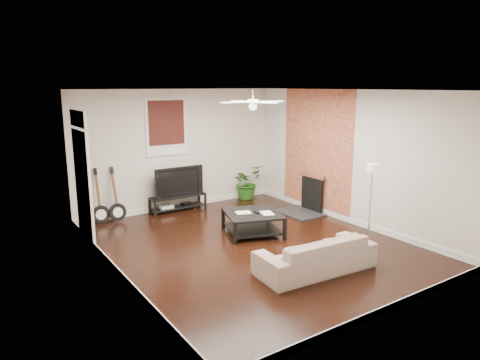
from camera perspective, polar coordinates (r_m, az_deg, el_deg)
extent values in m
cube|color=black|center=(8.14, 1.58, -8.44)|extent=(5.00, 6.00, 0.01)
cube|color=white|center=(7.61, 1.70, 11.69)|extent=(5.00, 6.00, 0.01)
cube|color=silver|center=(10.31, -8.04, 3.93)|extent=(5.00, 0.01, 2.80)
cube|color=silver|center=(5.64, 19.54, -3.65)|extent=(5.00, 0.01, 2.80)
cube|color=silver|center=(6.66, -16.22, -1.05)|extent=(0.01, 6.00, 2.80)
cube|color=silver|center=(9.40, 14.21, 2.86)|extent=(0.01, 6.00, 2.80)
cube|color=#B05839|center=(10.08, 9.96, 3.67)|extent=(0.02, 2.20, 2.80)
cube|color=black|center=(10.07, 8.57, -1.75)|extent=(0.80, 1.10, 0.92)
cube|color=#34140E|center=(10.09, -9.61, 6.84)|extent=(1.00, 0.06, 1.30)
cube|color=white|center=(8.50, -19.81, 0.50)|extent=(0.08, 1.00, 2.50)
cube|color=black|center=(10.30, -8.10, -3.00)|extent=(1.33, 0.35, 0.37)
imported|color=black|center=(10.19, -8.24, -0.09)|extent=(1.19, 0.16, 0.68)
cube|color=black|center=(8.63, 1.69, -5.67)|extent=(1.31, 1.31, 0.44)
imported|color=#BBAC8C|center=(7.06, 9.87, -9.49)|extent=(1.99, 0.89, 0.57)
imported|color=#225C1A|center=(11.23, 0.86, -0.25)|extent=(0.95, 0.88, 0.88)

